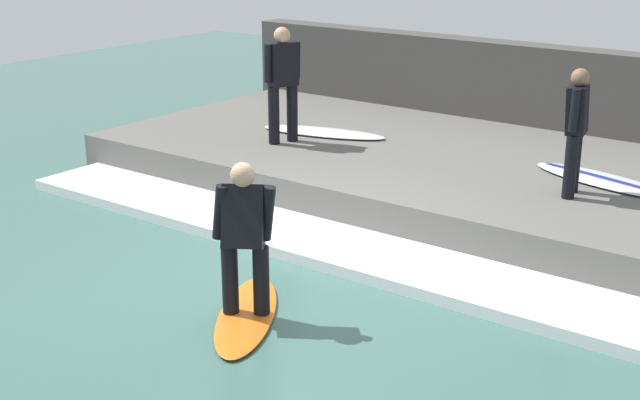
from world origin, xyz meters
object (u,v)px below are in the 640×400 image
at_px(surfer_waiting_far, 576,125).
at_px(surfboard_waiting_near, 324,132).
at_px(surfboard_riding, 247,315).
at_px(surfer_riding, 244,231).
at_px(surfboard_waiting_far, 603,180).
at_px(surfer_waiting_near, 283,79).

bearing_deg(surfer_waiting_far, surfboard_waiting_near, 81.25).
relative_size(surfboard_waiting_near, surfer_waiting_far, 1.34).
distance_m(surfboard_riding, surfer_waiting_far, 4.46).
relative_size(surfer_riding, surfboard_waiting_far, 0.73).
distance_m(surfer_waiting_near, surfboard_waiting_far, 4.54).
xyz_separation_m(surfboard_waiting_near, surfer_waiting_far, (-0.62, -4.05, 0.81)).
bearing_deg(surfboard_riding, surfer_waiting_far, -21.98).
distance_m(surfer_waiting_near, surfer_waiting_far, 4.23).
height_order(surfer_riding, surfer_waiting_far, surfer_waiting_far).
xyz_separation_m(surfboard_riding, surfer_riding, (-0.00, -0.00, 0.85)).
height_order(surfer_riding, surfboard_waiting_near, surfer_riding).
xyz_separation_m(surfboard_riding, surfboard_waiting_far, (4.66, -1.74, 0.52)).
relative_size(surfer_riding, surfer_waiting_far, 0.99).
bearing_deg(surfer_waiting_near, surfer_riding, -145.56).
xyz_separation_m(surfboard_riding, surfer_waiting_near, (3.85, 2.64, 1.41)).
relative_size(surfboard_riding, surfer_riding, 1.22).
distance_m(surfboard_riding, surfboard_waiting_far, 5.01).
height_order(surfboard_waiting_near, surfer_waiting_far, surfer_waiting_far).
xyz_separation_m(surfer_riding, surfer_waiting_near, (3.85, 2.64, 0.55)).
distance_m(surfboard_waiting_near, surfboard_waiting_far, 4.20).
bearing_deg(surfboard_waiting_near, surfer_waiting_near, 166.02).
xyz_separation_m(surfer_riding, surfer_waiting_far, (3.95, -1.59, 0.47)).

